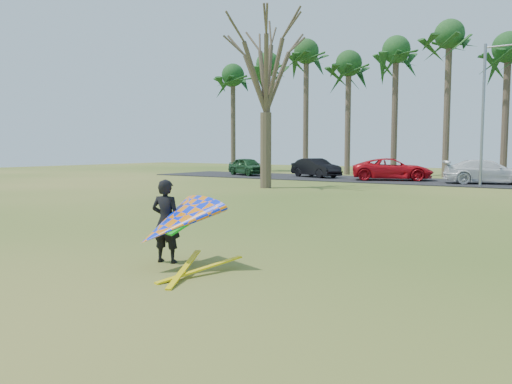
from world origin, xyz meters
The scene contains 16 objects.
ground centered at (0.00, 0.00, 0.00)m, with size 100.00×100.00×0.00m, color #245312.
parking_strip centered at (0.00, 25.00, 0.03)m, with size 46.00×7.00×0.06m, color black.
palm_0 centered at (-22.00, 31.00, 9.17)m, with size 4.84×4.84×10.84m.
palm_1 centered at (-18.00, 31.00, 9.85)m, with size 4.84×4.84×11.54m.
palm_2 centered at (-14.00, 31.00, 10.52)m, with size 4.84×4.84×12.24m.
palm_3 centered at (-10.00, 31.00, 9.17)m, with size 4.84×4.84×10.84m.
palm_4 centered at (-6.00, 31.00, 9.85)m, with size 4.84×4.84×11.54m.
palm_5 centered at (-2.00, 31.00, 10.52)m, with size 4.84×4.84×12.24m.
palm_6 centered at (2.00, 31.00, 9.17)m, with size 4.84×4.84×10.84m.
bare_tree_left centered at (-8.00, 15.00, 6.92)m, with size 6.60×6.60×9.70m.
streetlight centered at (2.16, 22.00, 4.46)m, with size 2.28×0.18×8.00m.
car_0 centered at (-15.86, 24.60, 0.77)m, with size 1.68×4.17×1.42m, color #1C4621.
car_1 centered at (-10.00, 25.15, 0.76)m, with size 1.49×4.28×1.41m, color black.
car_2 centered at (-4.03, 24.80, 0.80)m, with size 2.47×5.35×1.49m, color red.
car_3 centered at (1.93, 24.59, 0.79)m, with size 2.05×5.05×1.47m, color white.
kite_flyer centered at (0.72, -1.83, 0.84)m, with size 2.13×2.39×2.02m.
Camera 1 is at (7.05, -8.59, 2.21)m, focal length 35.00 mm.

